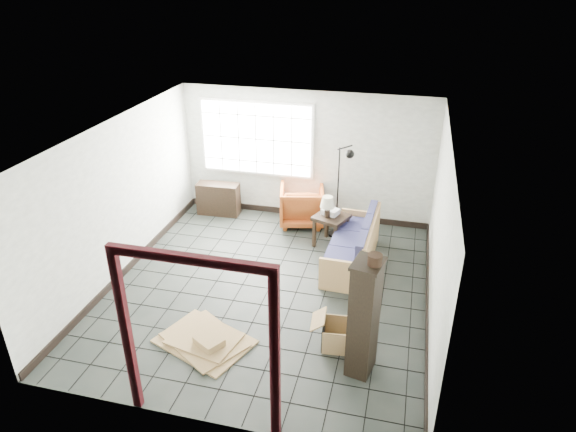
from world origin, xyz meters
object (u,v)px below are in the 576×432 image
(futon_sofa, at_px, (355,248))
(tall_shelf, at_px, (364,318))
(armchair, at_px, (302,203))
(side_table, at_px, (331,221))

(futon_sofa, xyz_separation_m, tall_shelf, (0.41, -2.58, 0.52))
(armchair, distance_m, tall_shelf, 4.22)
(futon_sofa, bearing_deg, tall_shelf, -78.80)
(tall_shelf, bearing_deg, side_table, 118.52)
(armchair, bearing_deg, futon_sofa, 120.90)
(tall_shelf, bearing_deg, futon_sofa, 111.07)
(armchair, xyz_separation_m, side_table, (0.72, -0.75, 0.06))
(futon_sofa, height_order, tall_shelf, tall_shelf)
(armchair, bearing_deg, tall_shelf, 100.18)
(side_table, relative_size, tall_shelf, 0.44)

